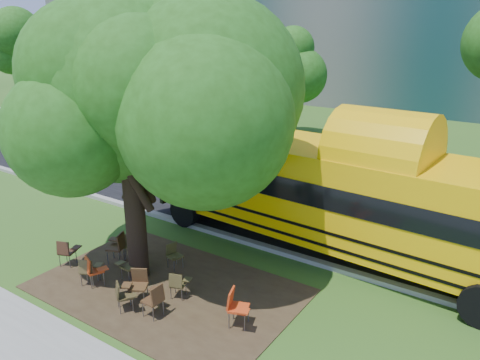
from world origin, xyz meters
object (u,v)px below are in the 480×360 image
Objects in this scene: chair_1 at (93,269)px; chair_8 at (128,242)px; chair_2 at (89,269)px; chair_7 at (236,305)px; chair_0 at (67,250)px; chair_5 at (138,282)px; chair_10 at (173,254)px; main_tree at (126,96)px; chair_6 at (155,297)px; bg_car_silver at (108,136)px; chair_3 at (129,263)px; pedestrian_a at (104,115)px; pedestrian_b at (84,111)px; chair_4 at (123,294)px; chair_9 at (118,244)px; black_car at (186,175)px; chair_11 at (178,283)px; bg_car_red at (154,145)px.

chair_1 is 1.05× the size of chair_8.
chair_7 reaches higher than chair_2.
chair_0 is 0.88× the size of chair_7.
chair_5 is at bearing -103.57° from chair_8.
chair_7 reaches higher than chair_10.
main_tree reaches higher than chair_5.
chair_6 is 2.38m from chair_10.
bg_car_silver is (-11.32, 10.44, 0.10)m from chair_1.
chair_3 is (2.04, 0.54, -0.05)m from chair_0.
pedestrian_a reaches higher than chair_1.
chair_3 is 3.72m from chair_7.
chair_6 is at bearing -34.00° from main_tree.
bg_car_silver is at bearing 53.37° from chair_6.
chair_10 is 0.50× the size of pedestrian_b.
chair_6 is (0.82, 0.27, 0.06)m from chair_4.
chair_4 is at bearing 133.08° from chair_3.
chair_2 is at bearing -157.08° from chair_4.
chair_10 is 15.09m from bg_car_silver.
main_tree is 4.73m from chair_10.
pedestrian_a is (-15.90, 14.13, 0.24)m from chair_1.
chair_5 reaches higher than chair_8.
chair_4 is at bearing -111.74° from chair_8.
chair_7 is at bearing -99.92° from pedestrian_a.
chair_1 is at bearing 5.18° from pedestrian_b.
main_tree is 10.25× the size of chair_0.
main_tree is at bearing -115.54° from chair_7.
chair_1 is 4.29m from chair_7.
chair_2 is at bearing -109.99° from bg_car_silver.
main_tree is 15.81m from bg_car_silver.
main_tree is 10.91× the size of chair_4.
chair_8 reaches higher than chair_3.
chair_9 reaches higher than chair_2.
chair_3 is 0.19× the size of black_car.
chair_11 is (2.78, -0.48, -0.12)m from chair_9.
chair_1 is at bearing 179.69° from chair_11.
main_tree is at bearing 56.94° from chair_6.
chair_6 is (1.86, -0.93, 0.07)m from chair_3.
black_car reaches higher than chair_4.
chair_10 is at bearing 11.60° from chair_0.
black_car is at bearing -88.54° from chair_5.
main_tree reaches higher than chair_6.
chair_11 is 16.69m from bg_car_silver.
chair_0 is 1.03× the size of chair_2.
chair_0 is 0.96× the size of chair_1.
chair_2 is 12.84m from bg_car_red.
chair_10 is 12.19m from bg_car_red.
black_car is (-7.16, 6.68, 0.09)m from chair_7.
chair_2 is at bearing 4.90° from pedestrian_b.
main_tree is at bearing 82.68° from chair_1.
black_car is (-2.80, 7.41, 0.18)m from chair_2.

